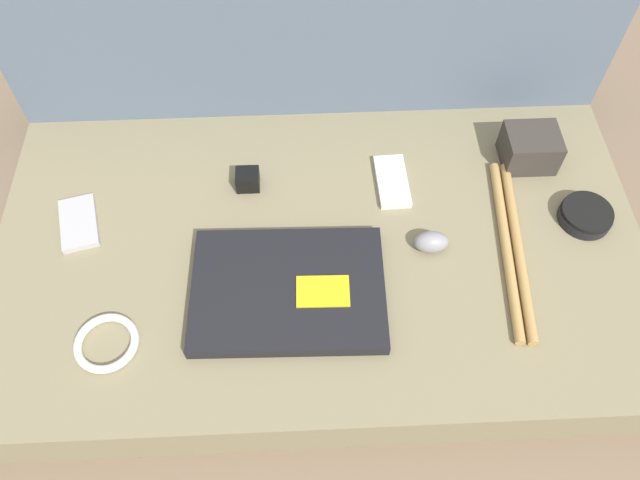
% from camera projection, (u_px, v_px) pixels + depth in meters
% --- Properties ---
extents(ground_plane, '(8.00, 8.00, 0.00)m').
position_uv_depth(ground_plane, '(320.00, 276.00, 1.22)').
color(ground_plane, '#7A6651').
extents(couch_seat, '(1.19, 0.67, 0.11)m').
position_uv_depth(couch_seat, '(320.00, 262.00, 1.18)').
color(couch_seat, '#847A5B').
rests_on(couch_seat, ground_plane).
extents(couch_backrest, '(1.19, 0.20, 0.49)m').
position_uv_depth(couch_backrest, '(310.00, 29.00, 1.26)').
color(couch_backrest, slate).
rests_on(couch_backrest, ground_plane).
extents(laptop, '(0.34, 0.24, 0.03)m').
position_uv_depth(laptop, '(289.00, 290.00, 1.07)').
color(laptop, black).
rests_on(laptop, couch_seat).
extents(computer_mouse, '(0.06, 0.04, 0.04)m').
position_uv_depth(computer_mouse, '(431.00, 242.00, 1.11)').
color(computer_mouse, gray).
rests_on(computer_mouse, couch_seat).
extents(speaker_puck, '(0.10, 0.10, 0.03)m').
position_uv_depth(speaker_puck, '(586.00, 215.00, 1.15)').
color(speaker_puck, black).
rests_on(speaker_puck, couch_seat).
extents(phone_silver, '(0.09, 0.13, 0.01)m').
position_uv_depth(phone_silver, '(79.00, 223.00, 1.15)').
color(phone_silver, '#B7B7BC').
rests_on(phone_silver, couch_seat).
extents(phone_black, '(0.06, 0.13, 0.01)m').
position_uv_depth(phone_black, '(392.00, 181.00, 1.21)').
color(phone_black, silver).
rests_on(phone_black, couch_seat).
extents(camera_pouch, '(0.10, 0.09, 0.07)m').
position_uv_depth(camera_pouch, '(530.00, 148.00, 1.22)').
color(camera_pouch, '#38332D').
rests_on(camera_pouch, couch_seat).
extents(charger_brick, '(0.04, 0.04, 0.04)m').
position_uv_depth(charger_brick, '(248.00, 179.00, 1.19)').
color(charger_brick, black).
rests_on(charger_brick, couch_seat).
extents(cable_coil, '(0.11, 0.11, 0.01)m').
position_uv_depth(cable_coil, '(106.00, 343.00, 1.02)').
color(cable_coil, white).
rests_on(cable_coil, couch_seat).
extents(drumstick_pair, '(0.07, 0.38, 0.02)m').
position_uv_depth(drumstick_pair, '(512.00, 247.00, 1.12)').
color(drumstick_pair, tan).
rests_on(drumstick_pair, couch_seat).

